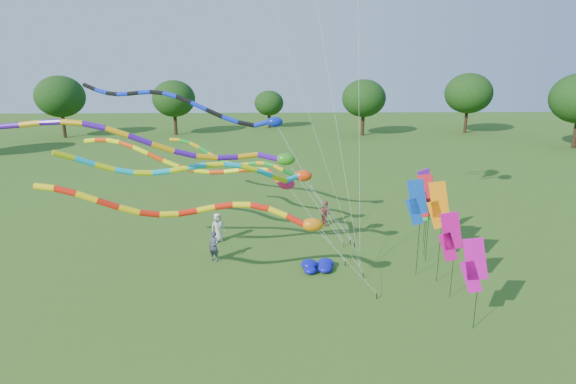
{
  "coord_description": "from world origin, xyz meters",
  "views": [
    {
      "loc": [
        -1.99,
        -19.5,
        11.15
      ],
      "look_at": [
        -1.38,
        2.97,
        4.8
      ],
      "focal_mm": 30.0,
      "sensor_mm": 36.0,
      "label": 1
    }
  ],
  "objects_px": {
    "tube_kite_red": "(217,212)",
    "tube_kite_orange": "(208,166)",
    "person_c": "(325,213)",
    "blue_nylon_heap": "(319,266)",
    "person_a": "(218,227)",
    "person_b": "(214,246)"
  },
  "relations": [
    {
      "from": "person_c",
      "to": "tube_kite_orange",
      "type": "bearing_deg",
      "value": 97.26
    },
    {
      "from": "tube_kite_red",
      "to": "person_c",
      "type": "distance_m",
      "value": 12.96
    },
    {
      "from": "person_b",
      "to": "person_c",
      "type": "height_order",
      "value": "person_b"
    },
    {
      "from": "blue_nylon_heap",
      "to": "person_a",
      "type": "distance_m",
      "value": 7.39
    },
    {
      "from": "tube_kite_orange",
      "to": "person_a",
      "type": "height_order",
      "value": "tube_kite_orange"
    },
    {
      "from": "tube_kite_red",
      "to": "person_b",
      "type": "height_order",
      "value": "tube_kite_red"
    },
    {
      "from": "person_c",
      "to": "person_b",
      "type": "bearing_deg",
      "value": 105.51
    },
    {
      "from": "tube_kite_orange",
      "to": "blue_nylon_heap",
      "type": "distance_m",
      "value": 8.32
    },
    {
      "from": "tube_kite_orange",
      "to": "tube_kite_red",
      "type": "bearing_deg",
      "value": -62.49
    },
    {
      "from": "tube_kite_red",
      "to": "person_a",
      "type": "xyz_separation_m",
      "value": [
        -1.02,
        7.95,
        -3.6
      ]
    },
    {
      "from": "tube_kite_red",
      "to": "person_c",
      "type": "height_order",
      "value": "tube_kite_red"
    },
    {
      "from": "tube_kite_orange",
      "to": "person_c",
      "type": "height_order",
      "value": "tube_kite_orange"
    },
    {
      "from": "blue_nylon_heap",
      "to": "person_a",
      "type": "bearing_deg",
      "value": 143.42
    },
    {
      "from": "blue_nylon_heap",
      "to": "person_a",
      "type": "relative_size",
      "value": 0.82
    },
    {
      "from": "tube_kite_orange",
      "to": "person_b",
      "type": "height_order",
      "value": "tube_kite_orange"
    },
    {
      "from": "tube_kite_red",
      "to": "tube_kite_orange",
      "type": "bearing_deg",
      "value": 98.23
    },
    {
      "from": "person_a",
      "to": "person_b",
      "type": "xyz_separation_m",
      "value": [
        0.13,
        -3.02,
        -0.03
      ]
    },
    {
      "from": "tube_kite_orange",
      "to": "person_b",
      "type": "distance_m",
      "value": 4.52
    },
    {
      "from": "tube_kite_orange",
      "to": "person_a",
      "type": "bearing_deg",
      "value": 99.86
    },
    {
      "from": "tube_kite_red",
      "to": "blue_nylon_heap",
      "type": "relative_size",
      "value": 9.64
    },
    {
      "from": "blue_nylon_heap",
      "to": "person_c",
      "type": "bearing_deg",
      "value": 81.45
    },
    {
      "from": "person_a",
      "to": "person_c",
      "type": "bearing_deg",
      "value": -6.94
    }
  ]
}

